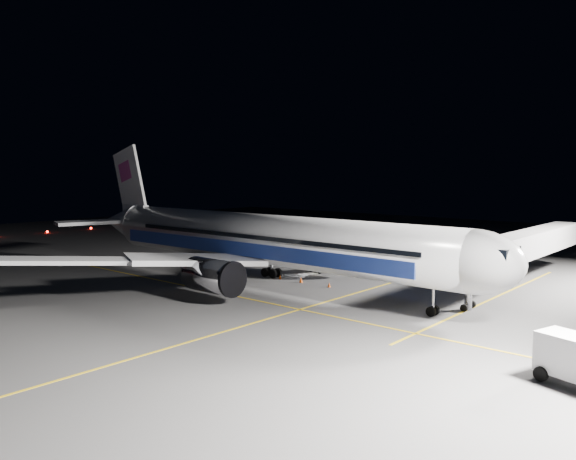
{
  "coord_description": "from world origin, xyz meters",
  "views": [
    {
      "loc": [
        42.74,
        -45.76,
        12.92
      ],
      "look_at": [
        -0.19,
        4.14,
        6.0
      ],
      "focal_mm": 35.0,
      "sensor_mm": 36.0,
      "label": 1
    }
  ],
  "objects_px": {
    "safety_cone_b": "(329,285)",
    "safety_cone_a": "(280,277)",
    "baggage_tug": "(320,267)",
    "safety_cone_c": "(301,280)",
    "airliner": "(258,240)",
    "jet_bridge": "(520,246)"
  },
  "relations": [
    {
      "from": "safety_cone_b",
      "to": "safety_cone_a",
      "type": "bearing_deg",
      "value": 180.0
    },
    {
      "from": "safety_cone_a",
      "to": "safety_cone_b",
      "type": "xyz_separation_m",
      "value": [
        7.32,
        0.0,
        0.0
      ]
    },
    {
      "from": "baggage_tug",
      "to": "safety_cone_a",
      "type": "height_order",
      "value": "baggage_tug"
    },
    {
      "from": "safety_cone_c",
      "to": "safety_cone_a",
      "type": "bearing_deg",
      "value": 180.0
    },
    {
      "from": "airliner",
      "to": "baggage_tug",
      "type": "xyz_separation_m",
      "value": [
        0.64,
        10.68,
        -4.42
      ]
    },
    {
      "from": "jet_bridge",
      "to": "safety_cone_b",
      "type": "relative_size",
      "value": 64.74
    },
    {
      "from": "safety_cone_a",
      "to": "safety_cone_c",
      "type": "bearing_deg",
      "value": 0.0
    },
    {
      "from": "jet_bridge",
      "to": "safety_cone_a",
      "type": "xyz_separation_m",
      "value": [
        -23.32,
        -14.06,
        -4.32
      ]
    },
    {
      "from": "safety_cone_a",
      "to": "airliner",
      "type": "bearing_deg",
      "value": -86.51
    },
    {
      "from": "jet_bridge",
      "to": "safety_cone_c",
      "type": "height_order",
      "value": "jet_bridge"
    },
    {
      "from": "jet_bridge",
      "to": "safety_cone_b",
      "type": "height_order",
      "value": "jet_bridge"
    },
    {
      "from": "airliner",
      "to": "baggage_tug",
      "type": "height_order",
      "value": "airliner"
    },
    {
      "from": "jet_bridge",
      "to": "safety_cone_b",
      "type": "distance_m",
      "value": 21.73
    },
    {
      "from": "jet_bridge",
      "to": "safety_cone_b",
      "type": "bearing_deg",
      "value": -138.7
    },
    {
      "from": "jet_bridge",
      "to": "baggage_tug",
      "type": "bearing_deg",
      "value": -161.79
    },
    {
      "from": "baggage_tug",
      "to": "safety_cone_b",
      "type": "xyz_separation_m",
      "value": [
        6.43,
        -6.68,
        -0.47
      ]
    },
    {
      "from": "airliner",
      "to": "safety_cone_a",
      "type": "relative_size",
      "value": 115.86
    },
    {
      "from": "jet_bridge",
      "to": "safety_cone_c",
      "type": "xyz_separation_m",
      "value": [
        -20.08,
        -14.06,
        -4.26
      ]
    },
    {
      "from": "safety_cone_b",
      "to": "safety_cone_c",
      "type": "height_order",
      "value": "safety_cone_c"
    },
    {
      "from": "airliner",
      "to": "safety_cone_c",
      "type": "height_order",
      "value": "airliner"
    },
    {
      "from": "jet_bridge",
      "to": "safety_cone_b",
      "type": "xyz_separation_m",
      "value": [
        -16.0,
        -14.06,
        -4.32
      ]
    },
    {
      "from": "baggage_tug",
      "to": "safety_cone_c",
      "type": "xyz_separation_m",
      "value": [
        2.35,
        -6.68,
        -0.42
      ]
    }
  ]
}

